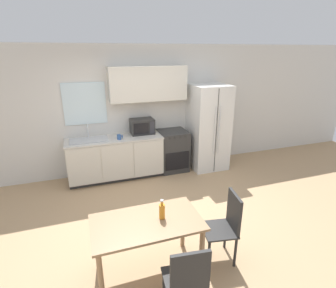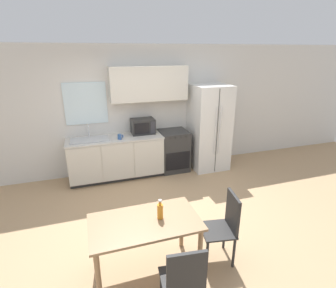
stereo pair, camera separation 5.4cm
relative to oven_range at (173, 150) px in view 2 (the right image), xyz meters
name	(u,v)px [view 2 (the right image)]	position (x,y,z in m)	size (l,w,h in m)	color
ground_plane	(162,214)	(-0.77, -1.63, -0.45)	(12.00, 12.00, 0.00)	tan
wall_back	(136,106)	(-0.74, 0.30, 0.99)	(12.00, 0.38, 2.70)	silver
kitchen_counter	(116,158)	(-1.27, -0.01, 0.00)	(1.94, 0.65, 0.89)	#333333
oven_range	(173,150)	(0.00, 0.00, 0.00)	(0.62, 0.62, 0.90)	#2D2D2D
refrigerator	(209,127)	(0.81, -0.09, 0.49)	(0.79, 0.82, 1.88)	silver
kitchen_sink	(90,139)	(-1.77, 0.00, 0.45)	(0.74, 0.41, 0.27)	#B7BABC
microwave	(143,126)	(-0.66, 0.10, 0.60)	(0.49, 0.35, 0.32)	#282828
coffee_mug	(120,137)	(-1.19, -0.14, 0.49)	(0.11, 0.08, 0.10)	#335999
dining_table	(145,229)	(-1.29, -2.71, 0.18)	(1.25, 0.71, 0.73)	#997551
dining_chair_near	(184,281)	(-1.09, -3.44, 0.08)	(0.44, 0.44, 0.93)	#282828
dining_chair_side	(225,223)	(-0.29, -2.79, 0.08)	(0.46, 0.46, 0.93)	#282828
drink_bottle	(160,211)	(-1.11, -2.70, 0.38)	(0.07, 0.07, 0.24)	orange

